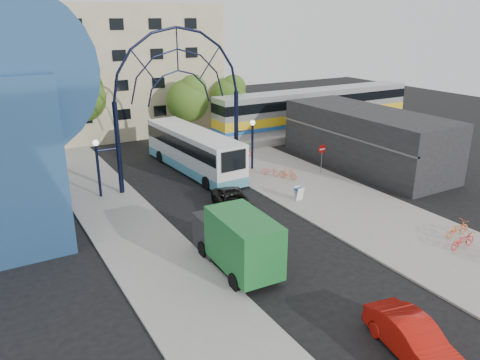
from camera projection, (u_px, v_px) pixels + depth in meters
ground at (283, 254)px, 26.48m from camera, size 120.00×120.00×0.00m
sidewalk_east at (342, 203)px, 33.52m from camera, size 8.00×56.00×0.12m
plaza_west at (138, 238)px, 28.25m from camera, size 5.00×50.00×0.12m
gateway_arch at (178, 75)px, 35.04m from camera, size 13.64×0.44×12.10m
stop_sign at (246, 156)px, 37.87m from camera, size 0.80×0.07×2.50m
do_not_enter_sign at (322, 152)px, 39.20m from camera, size 0.76×0.07×2.48m
street_name_sign at (247, 152)px, 38.51m from camera, size 0.70×0.70×2.80m
sandwich_board at (299, 192)px, 33.77m from camera, size 0.55×0.61×0.99m
commercial_block_east at (366, 138)px, 41.41m from camera, size 6.00×16.00×5.00m
apartment_block at (122, 69)px, 53.59m from camera, size 20.00×12.10×14.00m
train_platform at (315, 130)px, 53.79m from camera, size 32.00×5.00×0.80m
train_car at (316, 108)px, 52.96m from camera, size 25.10×3.05×4.20m
tree_north_a at (189, 98)px, 48.98m from camera, size 4.48×4.48×7.00m
tree_north_b at (82, 94)px, 47.26m from camera, size 5.12×5.12×8.00m
tree_north_c at (230, 94)px, 53.58m from camera, size 4.16×4.16×6.50m
city_bus at (193, 150)px, 40.20m from camera, size 3.60×13.06×3.55m
green_truck at (236, 240)px, 24.62m from camera, size 2.70×6.51×3.24m
black_suv at (233, 201)px, 32.24m from camera, size 3.28×5.17×1.33m
red_sedan at (413, 339)px, 18.37m from camera, size 2.44×4.86×1.53m
bike_near_a at (270, 171)px, 39.07m from camera, size 1.26×1.58×0.80m
bike_near_b at (288, 173)px, 38.16m from camera, size 1.09×1.68×0.98m
bike_far_a at (463, 240)px, 26.80m from camera, size 1.91×0.71×1.00m
bike_far_c at (457, 228)px, 28.25m from camera, size 1.89×0.69×0.99m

